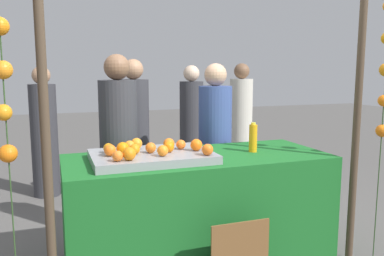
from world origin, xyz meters
name	(u,v)px	position (x,y,z in m)	size (l,w,h in m)	color
stall_counter	(198,209)	(0.00, 0.00, 0.44)	(2.06, 0.85, 0.88)	#196023
orange_tray	(152,156)	(-0.38, -0.03, 0.91)	(0.89, 0.60, 0.06)	gray
orange_0	(129,154)	(-0.59, -0.24, 0.98)	(0.09, 0.09, 0.09)	orange
orange_1	(151,148)	(-0.39, -0.05, 0.98)	(0.08, 0.08, 0.08)	orange
orange_2	(169,147)	(-0.26, -0.07, 0.98)	(0.08, 0.08, 0.08)	orange
orange_3	(137,144)	(-0.46, 0.13, 0.98)	(0.09, 0.09, 0.09)	orange
orange_4	(181,144)	(-0.14, 0.01, 0.97)	(0.07, 0.07, 0.07)	orange
orange_5	(163,151)	(-0.34, -0.19, 0.98)	(0.08, 0.08, 0.08)	orange
orange_6	(169,144)	(-0.23, 0.04, 0.98)	(0.09, 0.09, 0.09)	orange
orange_7	(207,150)	(-0.03, -0.26, 0.98)	(0.08, 0.08, 0.08)	orange
orange_8	(118,156)	(-0.67, -0.24, 0.97)	(0.07, 0.07, 0.07)	orange
orange_9	(110,150)	(-0.69, -0.06, 0.98)	(0.08, 0.08, 0.08)	orange
orange_10	(123,148)	(-0.60, -0.03, 0.98)	(0.09, 0.09, 0.09)	orange
orange_11	(135,149)	(-0.52, -0.06, 0.97)	(0.08, 0.08, 0.08)	orange
orange_12	(196,145)	(-0.05, -0.09, 0.98)	(0.09, 0.09, 0.09)	orange
orange_13	(108,148)	(-0.69, 0.06, 0.97)	(0.07, 0.07, 0.07)	orange
orange_14	(130,146)	(-0.53, 0.08, 0.98)	(0.08, 0.08, 0.08)	orange
juice_bottle	(253,138)	(0.48, -0.01, 0.99)	(0.07, 0.07, 0.24)	orange
vendor_left	(119,155)	(-0.52, 0.66, 0.78)	(0.34, 0.34, 1.68)	#333338
vendor_right	(215,152)	(0.42, 0.67, 0.75)	(0.32, 0.32, 1.61)	#384C8C
crowd_person_0	(135,139)	(-0.21, 1.50, 0.77)	(0.33, 0.33, 1.66)	#333338
crowd_person_1	(44,136)	(-1.17, 2.24, 0.74)	(0.32, 0.32, 1.59)	#333338
crowd_person_2	(241,124)	(1.49, 2.26, 0.76)	(0.33, 0.33, 1.64)	beige
crowd_person_3	(191,129)	(0.72, 2.20, 0.75)	(0.32, 0.32, 1.61)	#333338
canopy_post_left	(46,143)	(-1.11, -0.47, 1.13)	(0.06, 0.06, 2.26)	#473828
canopy_post_right	(357,125)	(1.11, -0.47, 1.13)	(0.06, 0.06, 2.26)	#473828
garland_strand_left	(3,72)	(-1.31, -0.46, 1.54)	(0.11, 0.12, 2.11)	#2D4C23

